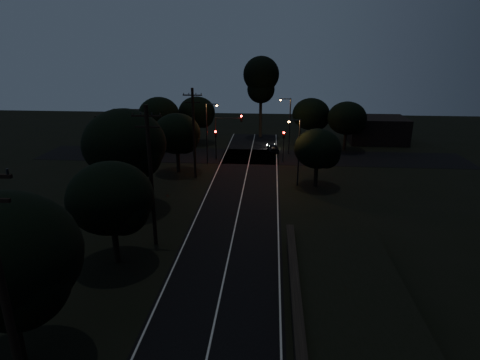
{
  "coord_description": "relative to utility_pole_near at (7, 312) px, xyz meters",
  "views": [
    {
      "loc": [
        2.98,
        -13.0,
        14.98
      ],
      "look_at": [
        0.0,
        24.0,
        2.5
      ],
      "focal_mm": 30.0,
      "sensor_mm": 36.0,
      "label": 1
    }
  ],
  "objects": [
    {
      "name": "car",
      "position": [
        9.2,
        47.02,
        -5.65
      ],
      "size": [
        2.0,
        3.71,
        1.2
      ],
      "primitive_type": "imported",
      "rotation": [
        0.0,
        0.0,
        3.31
      ],
      "color": "black",
      "rests_on": "ground"
    },
    {
      "name": "signal_right",
      "position": [
        10.6,
        41.99,
        -3.41
      ],
      "size": [
        0.28,
        0.35,
        4.1
      ],
      "color": "black",
      "rests_on": "ground"
    },
    {
      "name": "tree_far_w",
      "position": [
        -7.79,
        47.88,
        -1.22
      ],
      "size": [
        6.07,
        6.07,
        7.74
      ],
      "color": "black",
      "rests_on": "ground"
    },
    {
      "name": "utility_pole_far",
      "position": [
        0.0,
        34.0,
        -0.76
      ],
      "size": [
        2.2,
        0.3,
        10.5
      ],
      "color": "black",
      "rests_on": "ground"
    },
    {
      "name": "streetlight_c",
      "position": [
        11.83,
        32.0,
        -1.89
      ],
      "size": [
        1.46,
        0.26,
        7.5
      ],
      "color": "black",
      "rests_on": "ground"
    },
    {
      "name": "tree_far_ne",
      "position": [
        15.2,
        51.88,
        -1.51
      ],
      "size": [
        5.79,
        5.79,
        7.32
      ],
      "color": "black",
      "rests_on": "ground"
    },
    {
      "name": "tree_left_a",
      "position": [
        -2.75,
        3.86,
        -0.46
      ],
      "size": [
        7.07,
        7.07,
        8.94
      ],
      "color": "black",
      "rests_on": "ground"
    },
    {
      "name": "streetlight_a",
      "position": [
        0.69,
        40.0,
        -1.61
      ],
      "size": [
        1.66,
        0.26,
        8.0
      ],
      "color": "black",
      "rests_on": "ground"
    },
    {
      "name": "signal_left",
      "position": [
        1.4,
        41.99,
        -3.41
      ],
      "size": [
        0.28,
        0.35,
        4.1
      ],
      "color": "black",
      "rests_on": "ground"
    },
    {
      "name": "tree_right_a",
      "position": [
        14.18,
        31.9,
        -2.04
      ],
      "size": [
        5.11,
        5.11,
        6.49
      ],
      "color": "black",
      "rests_on": "ground"
    },
    {
      "name": "building_right",
      "position": [
        26.0,
        55.0,
        -4.25
      ],
      "size": [
        9.0,
        7.0,
        4.0
      ],
      "primitive_type": "cube",
      "color": "black",
      "rests_on": "ground"
    },
    {
      "name": "tall_pine",
      "position": [
        7.0,
        57.0,
        3.42
      ],
      "size": [
        5.9,
        5.9,
        13.42
      ],
      "color": "black",
      "rests_on": "ground"
    },
    {
      "name": "retaining_wall",
      "position": [
        13.74,
        5.0,
        -5.63
      ],
      "size": [
        6.93,
        26.0,
        1.6
      ],
      "color": "black",
      "rests_on": "ground"
    },
    {
      "name": "tree_left_b",
      "position": [
        -1.79,
        13.88,
        -1.35
      ],
      "size": [
        5.93,
        5.93,
        7.54
      ],
      "color": "black",
      "rests_on": "ground"
    },
    {
      "name": "building_left",
      "position": [
        -14.0,
        54.0,
        -4.05
      ],
      "size": [
        10.0,
        8.0,
        4.4
      ],
      "primitive_type": "cube",
      "color": "black",
      "rests_on": "ground"
    },
    {
      "name": "streetlight_b",
      "position": [
        11.31,
        46.0,
        -1.61
      ],
      "size": [
        1.66,
        0.26,
        8.0
      ],
      "color": "black",
      "rests_on": "ground"
    },
    {
      "name": "utility_pole_mid",
      "position": [
        0.0,
        17.0,
        -0.51
      ],
      "size": [
        2.2,
        0.3,
        11.0
      ],
      "color": "black",
      "rests_on": "ground"
    },
    {
      "name": "tree_far_e",
      "position": [
        20.2,
        48.88,
        -1.56
      ],
      "size": [
        5.7,
        5.7,
        7.23
      ],
      "color": "black",
      "rests_on": "ground"
    },
    {
      "name": "signal_mast",
      "position": [
        3.09,
        41.99,
        -1.91
      ],
      "size": [
        3.7,
        0.35,
        6.25
      ],
      "color": "black",
      "rests_on": "ground"
    },
    {
      "name": "tree_far_nw",
      "position": [
        -2.79,
        51.88,
        -1.47
      ],
      "size": [
        5.83,
        5.83,
        7.38
      ],
      "color": "black",
      "rests_on": "ground"
    },
    {
      "name": "road_surface",
      "position": [
        6.0,
        33.12,
        -6.23
      ],
      "size": [
        60.0,
        70.0,
        0.03
      ],
      "color": "black",
      "rests_on": "ground"
    },
    {
      "name": "tree_left_c",
      "position": [
        -4.23,
        23.85,
        -0.02
      ],
      "size": [
        7.61,
        7.61,
        9.62
      ],
      "color": "black",
      "rests_on": "ground"
    },
    {
      "name": "tree_left_d",
      "position": [
        -2.3,
        35.88,
        -1.5
      ],
      "size": [
        5.77,
        5.77,
        7.32
      ],
      "color": "black",
      "rests_on": "ground"
    },
    {
      "name": "utility_pole_near",
      "position": [
        0.0,
        0.0,
        0.0
      ],
      "size": [
        2.2,
        0.3,
        12.0
      ],
      "color": "black",
      "rests_on": "ground"
    }
  ]
}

